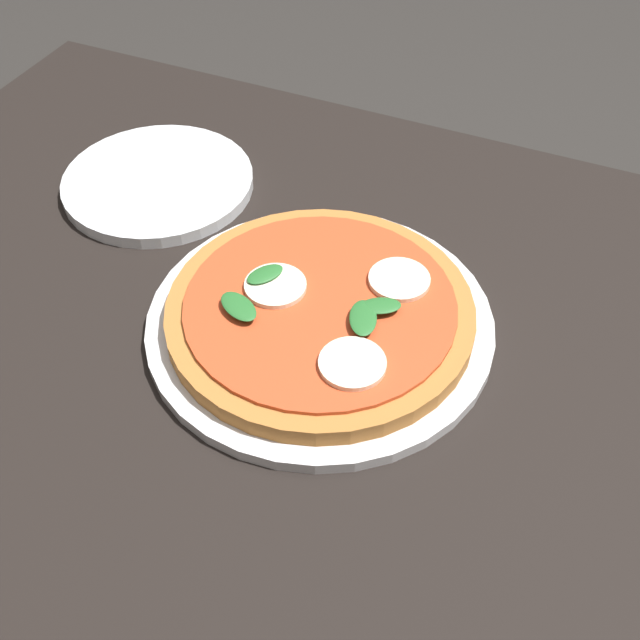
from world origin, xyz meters
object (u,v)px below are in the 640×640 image
(serving_tray, at_px, (320,323))
(pizza, at_px, (321,312))
(dining_table, at_px, (411,469))
(plate_white, at_px, (158,182))

(serving_tray, distance_m, pizza, 0.02)
(dining_table, height_order, pizza, pizza)
(serving_tray, bearing_deg, dining_table, 160.08)
(pizza, relative_size, plate_white, 1.33)
(pizza, bearing_deg, plate_white, -26.39)
(serving_tray, relative_size, pizza, 1.14)
(plate_white, bearing_deg, dining_table, 155.67)
(dining_table, height_order, serving_tray, serving_tray)
(plate_white, bearing_deg, pizza, 153.61)
(pizza, bearing_deg, serving_tray, -50.80)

